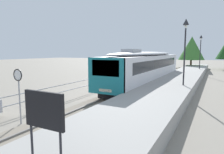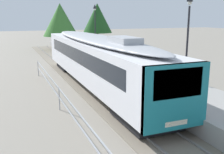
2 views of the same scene
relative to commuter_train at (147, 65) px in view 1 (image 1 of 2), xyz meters
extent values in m
plane|color=gray|center=(-3.00, -2.58, -2.14)|extent=(160.00, 160.00, 0.00)
cube|color=slate|center=(0.00, -2.58, -2.11)|extent=(3.20, 60.00, 0.06)
cube|color=slate|center=(-0.72, -2.58, -2.04)|extent=(0.08, 60.00, 0.08)
cube|color=slate|center=(0.72, -2.58, -2.04)|extent=(0.08, 60.00, 0.08)
cube|color=silver|center=(0.00, 0.11, -0.18)|extent=(2.80, 19.00, 2.55)
cube|color=#19757F|center=(0.00, -9.29, -0.18)|extent=(2.80, 0.24, 2.55)
cube|color=black|center=(0.00, -9.37, 0.38)|extent=(2.13, 0.08, 1.12)
cube|color=black|center=(0.00, 0.11, 0.23)|extent=(2.82, 15.96, 0.92)
ellipsoid|color=#A8AAAF|center=(0.00, 0.11, 1.28)|extent=(2.69, 18.24, 0.44)
cube|color=#A8AAAF|center=(0.00, -4.64, 1.56)|extent=(1.10, 2.20, 0.36)
cube|color=#EAE5C6|center=(0.00, -9.36, -1.17)|extent=(1.00, 0.10, 0.20)
cube|color=black|center=(0.00, -6.99, -1.73)|extent=(2.24, 3.20, 0.55)
cube|color=black|center=(0.00, 7.21, -1.73)|extent=(2.24, 3.20, 0.55)
cube|color=#999691|center=(3.25, -2.58, -1.69)|extent=(3.90, 60.00, 0.90)
cylinder|color=#232328|center=(4.40, -4.10, 1.06)|extent=(0.12, 0.12, 4.60)
pyramid|color=#232328|center=(4.40, -4.10, 3.86)|extent=(0.34, 0.34, 0.50)
sphere|color=silver|center=(4.40, -4.10, 3.54)|extent=(0.24, 0.24, 0.24)
cylinder|color=#232328|center=(4.40, 13.20, 1.06)|extent=(0.12, 0.12, 4.60)
pyramid|color=#232328|center=(4.40, 13.20, 3.86)|extent=(0.34, 0.34, 0.50)
sphere|color=silver|center=(4.40, 13.20, 3.54)|extent=(0.24, 0.24, 0.24)
cylinder|color=#232328|center=(2.65, -17.88, -0.79)|extent=(0.06, 0.06, 0.90)
cylinder|color=#232328|center=(3.61, -17.88, -0.79)|extent=(0.06, 0.06, 0.90)
cube|color=black|center=(3.13, -17.88, 0.11)|extent=(1.20, 0.08, 0.90)
cylinder|color=#9EA0A5|center=(-1.91, -14.72, -1.04)|extent=(0.07, 0.07, 2.20)
cylinder|color=white|center=(-1.91, -14.74, 0.36)|extent=(0.60, 0.03, 0.60)
torus|color=black|center=(-1.91, -14.76, 0.36)|extent=(0.61, 0.05, 0.61)
cube|color=#9EA0A5|center=(-3.30, -12.58, -0.94)|extent=(0.05, 36.00, 0.05)
cube|color=#9EA0A5|center=(-3.30, -12.58, -1.46)|extent=(0.05, 36.00, 0.05)
cylinder|color=#9EA0A5|center=(-3.30, -12.58, -1.52)|extent=(0.06, 0.06, 1.25)
cylinder|color=#9EA0A5|center=(-3.30, -3.58, -1.52)|extent=(0.06, 0.06, 1.25)
cylinder|color=#9EA0A5|center=(-3.30, 5.42, -1.52)|extent=(0.06, 0.06, 1.25)
cylinder|color=brown|center=(2.14, 22.37, -1.13)|extent=(0.36, 0.36, 2.03)
cone|color=#38702D|center=(2.14, 22.37, 2.23)|extent=(5.09, 5.09, 4.68)
camera|label=1|loc=(6.70, -21.21, 1.48)|focal=31.94mm
camera|label=2|loc=(-5.81, -17.24, 2.80)|focal=42.78mm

